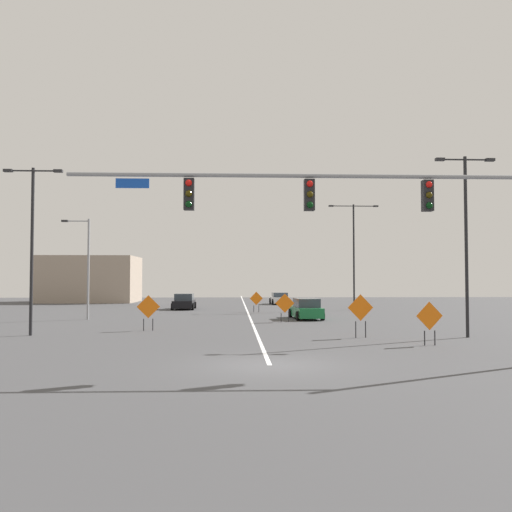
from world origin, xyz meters
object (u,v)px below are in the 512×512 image
Objects in this scene: street_lamp_near_left at (466,232)px; construction_sign_right_lane at (429,318)px; street_lamp_mid_right at (354,248)px; street_lamp_near_right at (32,237)px; car_white_mid at (279,299)px; construction_sign_left_lane at (361,310)px; traffic_signal_assembly at (371,207)px; car_black_far at (184,302)px; construction_sign_median_far at (256,299)px; car_green_passing at (306,309)px; construction_sign_right_shoulder at (285,304)px; street_lamp_mid_left at (86,263)px; construction_sign_median_near at (148,308)px.

street_lamp_near_left reaches higher than construction_sign_right_lane.
street_lamp_mid_right is 24.09m from street_lamp_near_left.
street_lamp_near_right is 21.66m from street_lamp_near_left.
car_white_mid is (15.35, 33.95, -4.33)m from street_lamp_near_right.
construction_sign_left_lane reaches higher than car_white_mid.
traffic_signal_assembly is 44.30m from car_white_mid.
construction_sign_left_lane is 0.48× the size of car_black_far.
traffic_signal_assembly is 29.68m from construction_sign_median_far.
traffic_signal_assembly reaches higher than construction_sign_median_far.
construction_sign_right_lane is 0.40× the size of car_green_passing.
construction_sign_right_shoulder is at bearing 31.03° from street_lamp_near_right.
street_lamp_mid_left is 0.80× the size of street_lamp_near_left.
street_lamp_near_left is 5.07× the size of construction_sign_median_far.
construction_sign_right_shoulder is (-7.70, -14.13, -4.58)m from street_lamp_mid_right.
street_lamp_mid_left is 25.23m from street_lamp_near_left.
street_lamp_mid_right is at bearing 78.68° from traffic_signal_assembly.
street_lamp_near_right is at bearing 145.66° from traffic_signal_assembly.
construction_sign_median_far is (-9.44, 20.94, -4.06)m from street_lamp_near_left.
construction_sign_median_far is 0.43× the size of car_white_mid.
construction_sign_median_near is 0.45× the size of car_black_far.
street_lamp_mid_left reaches higher than car_black_far.
traffic_signal_assembly is 8.64× the size of construction_sign_right_lane.
construction_sign_right_shoulder is 0.46× the size of car_white_mid.
street_lamp_mid_left is 27.95m from car_white_mid.
construction_sign_left_lane is at bearing 179.27° from street_lamp_near_left.
traffic_signal_assembly is at bearing -129.19° from street_lamp_near_left.
car_black_far is at bearing 121.89° from street_lamp_near_left.
construction_sign_left_lane is (1.56, 8.39, -3.92)m from traffic_signal_assembly.
construction_sign_median_near is at bearing -111.60° from construction_sign_median_far.
car_green_passing is 22.98m from car_white_mid.
car_black_far is (5.54, 24.00, -4.27)m from street_lamp_near_right.
street_lamp_mid_left is 1.64× the size of car_black_far.
car_white_mid is at bearing 77.75° from construction_sign_median_far.
construction_sign_median_far is at bearing 114.27° from street_lamp_near_left.
construction_sign_left_lane reaches higher than construction_sign_right_shoulder.
car_green_passing is (-6.23, 12.74, -4.46)m from street_lamp_near_left.
car_green_passing is at bearing 94.52° from construction_sign_left_lane.
street_lamp_mid_left is 3.77× the size of construction_sign_right_shoulder.
car_green_passing is at bearing 88.48° from traffic_signal_assembly.
construction_sign_left_lane reaches higher than car_green_passing.
construction_sign_median_near is 21.59m from car_black_far.
construction_sign_left_lane is 21.30m from construction_sign_median_far.
street_lamp_mid_left is at bearing -146.26° from construction_sign_median_far.
street_lamp_near_left reaches higher than construction_sign_right_shoulder.
street_lamp_mid_left is 3.38× the size of construction_sign_left_lane.
traffic_signal_assembly is 21.57m from car_green_passing.
street_lamp_mid_right is 5.23× the size of construction_sign_right_lane.
construction_sign_median_far is at bearing 111.40° from car_green_passing.
construction_sign_median_far is 0.40× the size of car_black_far.
construction_sign_right_shoulder is (-5.01, 13.08, -0.00)m from construction_sign_right_lane.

